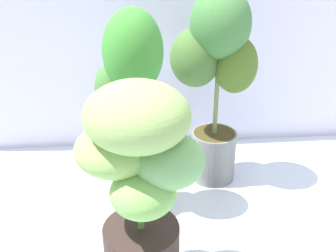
% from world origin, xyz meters
% --- Properties ---
extents(potted_plant_back_center, '(0.37, 0.27, 0.82)m').
position_xyz_m(potted_plant_back_center, '(-0.02, 0.52, 0.50)').
color(potted_plant_back_center, slate).
rests_on(potted_plant_back_center, ground).
extents(potted_plant_back_left, '(0.28, 0.27, 0.78)m').
position_xyz_m(potted_plant_back_left, '(-0.35, 0.34, 0.45)').
color(potted_plant_back_left, brown).
rests_on(potted_plant_back_left, ground).
extents(potted_plant_front_left, '(0.39, 0.35, 0.67)m').
position_xyz_m(potted_plant_front_left, '(-0.33, -0.06, 0.39)').
color(potted_plant_front_left, '#332320').
rests_on(potted_plant_front_left, ground).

